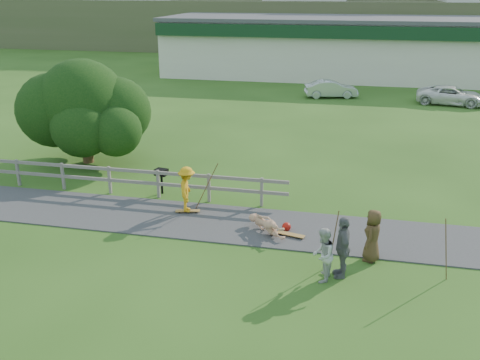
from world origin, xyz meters
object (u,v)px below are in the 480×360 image
at_px(car_white, 451,95).
at_px(tree, 85,123).
at_px(spectator_b, 342,247).
at_px(skater_fallen, 267,225).
at_px(spectator_c, 373,236).
at_px(bbq, 162,181).
at_px(skater_rider, 187,192).
at_px(spectator_a, 323,255).
at_px(car_silver, 331,89).

distance_m(car_white, tree, 24.92).
distance_m(spectator_b, tree, 14.22).
relative_size(skater_fallen, spectator_c, 1.05).
bearing_deg(tree, bbq, -32.58).
xyz_separation_m(skater_rider, skater_fallen, (3.03, -1.02, -0.51)).
bearing_deg(spectator_a, skater_rider, -119.82).
height_order(spectator_b, bbq, spectator_b).
relative_size(spectator_b, spectator_c, 1.12).
relative_size(spectator_c, car_silver, 0.42).
relative_size(spectator_c, car_white, 0.35).
bearing_deg(car_white, car_silver, 95.52).
height_order(car_silver, car_white, car_white).
xyz_separation_m(spectator_c, car_silver, (-2.67, 24.57, -0.18)).
xyz_separation_m(spectator_a, bbq, (-6.58, 5.24, -0.27)).
relative_size(spectator_b, tree, 0.28).
relative_size(spectator_b, bbq, 1.78).
height_order(skater_fallen, car_white, car_white).
xyz_separation_m(spectator_b, spectator_c, (0.83, 1.12, -0.10)).
relative_size(skater_fallen, car_silver, 0.44).
height_order(tree, bbq, tree).
bearing_deg(skater_rider, car_silver, -23.24).
bearing_deg(skater_rider, car_white, -42.54).
xyz_separation_m(spectator_a, spectator_b, (0.50, 0.35, 0.12)).
bearing_deg(spectator_c, bbq, -101.58).
bearing_deg(skater_fallen, car_white, 23.01).
relative_size(spectator_a, car_silver, 0.41).
xyz_separation_m(skater_fallen, car_white, (8.80, 22.74, 0.33)).
distance_m(skater_rider, car_silver, 22.75).
bearing_deg(tree, car_silver, 60.80).
bearing_deg(car_white, spectator_b, 176.40).
relative_size(skater_rider, spectator_c, 1.03).
bearing_deg(skater_rider, spectator_b, -134.41).
distance_m(spectator_a, bbq, 8.42).
bearing_deg(spectator_b, bbq, -136.09).
xyz_separation_m(spectator_a, car_silver, (-1.34, 26.04, -0.15)).
relative_size(skater_fallen, spectator_a, 1.08).
bearing_deg(skater_fallen, spectator_c, -64.34).
bearing_deg(car_white, skater_rider, 162.02).
relative_size(spectator_a, car_white, 0.34).
height_order(spectator_b, spectator_c, spectator_b).
height_order(car_white, tree, tree).
bearing_deg(skater_fallen, bbq, 104.13).
bearing_deg(bbq, skater_fallen, -18.45).
relative_size(skater_rider, car_white, 0.36).
xyz_separation_m(skater_fallen, tree, (-9.31, 5.67, 1.54)).
relative_size(skater_fallen, car_white, 0.37).
xyz_separation_m(skater_rider, bbq, (-1.57, 1.64, -0.32)).
relative_size(skater_fallen, bbq, 1.66).
relative_size(spectator_c, tree, 0.25).
height_order(skater_rider, bbq, skater_rider).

